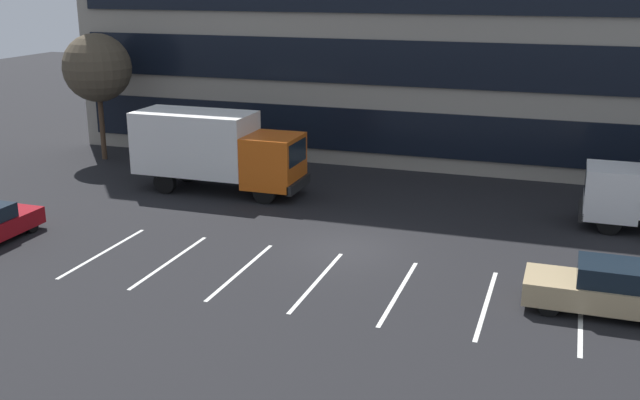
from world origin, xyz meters
The scene contains 5 objects.
ground_plane centered at (0.00, 0.00, 0.00)m, with size 120.00×120.00×0.00m, color black.
lot_markings centered at (0.00, -3.30, 0.00)m, with size 16.94×5.40×0.01m.
box_truck_orange centered at (-8.11, 5.53, 2.11)m, with size 8.10×2.68×3.75m.
sedan_tan centered at (8.95, -2.74, 0.76)m, with size 4.48×1.87×1.60m.
bare_tree centered at (-17.00, 9.40, 5.06)m, with size 3.69×3.69×6.92m.
Camera 1 is at (7.58, -25.22, 9.83)m, focal length 41.88 mm.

